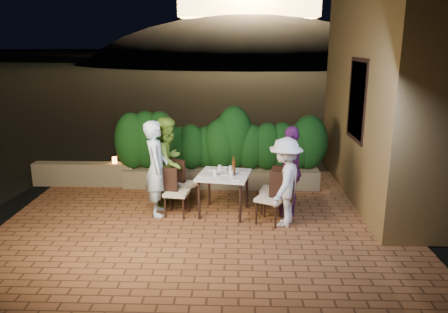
{
  "coord_description": "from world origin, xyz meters",
  "views": [
    {
      "loc": [
        0.56,
        -6.75,
        3.05
      ],
      "look_at": [
        0.31,
        0.86,
        1.05
      ],
      "focal_mm": 35.0,
      "sensor_mm": 36.0,
      "label": 1
    }
  ],
  "objects_px": {
    "chair_left_front": "(177,192)",
    "diner_purple": "(291,171)",
    "dining_table": "(224,194)",
    "chair_left_back": "(184,183)",
    "parapet_lamp": "(115,160)",
    "chair_right_back": "(273,189)",
    "beer_bottle": "(234,166)",
    "diner_blue": "(156,168)",
    "chair_right_front": "(270,197)",
    "diner_green": "(168,161)",
    "bowl": "(223,169)",
    "diner_white": "(285,182)"
  },
  "relations": [
    {
      "from": "diner_green",
      "to": "diner_purple",
      "type": "bearing_deg",
      "value": -83.64
    },
    {
      "from": "dining_table",
      "to": "beer_bottle",
      "type": "distance_m",
      "value": 0.57
    },
    {
      "from": "chair_left_front",
      "to": "beer_bottle",
      "type": "bearing_deg",
      "value": 14.17
    },
    {
      "from": "beer_bottle",
      "to": "diner_white",
      "type": "relative_size",
      "value": 0.22
    },
    {
      "from": "dining_table",
      "to": "chair_left_front",
      "type": "height_order",
      "value": "chair_left_front"
    },
    {
      "from": "chair_left_front",
      "to": "diner_purple",
      "type": "relative_size",
      "value": 0.54
    },
    {
      "from": "chair_left_back",
      "to": "diner_purple",
      "type": "bearing_deg",
      "value": 25.12
    },
    {
      "from": "beer_bottle",
      "to": "chair_right_back",
      "type": "xyz_separation_m",
      "value": [
        0.72,
        0.08,
        -0.47
      ]
    },
    {
      "from": "chair_left_back",
      "to": "parapet_lamp",
      "type": "height_order",
      "value": "chair_left_back"
    },
    {
      "from": "chair_right_front",
      "to": "diner_purple",
      "type": "distance_m",
      "value": 0.69
    },
    {
      "from": "chair_left_back",
      "to": "chair_right_front",
      "type": "height_order",
      "value": "chair_right_front"
    },
    {
      "from": "chair_right_back",
      "to": "parapet_lamp",
      "type": "distance_m",
      "value": 3.63
    },
    {
      "from": "chair_left_front",
      "to": "chair_left_back",
      "type": "distance_m",
      "value": 0.49
    },
    {
      "from": "beer_bottle",
      "to": "chair_left_front",
      "type": "relative_size",
      "value": 0.38
    },
    {
      "from": "diner_blue",
      "to": "diner_purple",
      "type": "distance_m",
      "value": 2.41
    },
    {
      "from": "diner_blue",
      "to": "diner_white",
      "type": "relative_size",
      "value": 1.13
    },
    {
      "from": "chair_left_front",
      "to": "diner_green",
      "type": "bearing_deg",
      "value": 119.94
    },
    {
      "from": "chair_right_back",
      "to": "diner_green",
      "type": "relative_size",
      "value": 0.53
    },
    {
      "from": "beer_bottle",
      "to": "diner_green",
      "type": "relative_size",
      "value": 0.2
    },
    {
      "from": "dining_table",
      "to": "chair_right_back",
      "type": "xyz_separation_m",
      "value": [
        0.89,
        0.06,
        0.07
      ]
    },
    {
      "from": "chair_right_back",
      "to": "diner_green",
      "type": "xyz_separation_m",
      "value": [
        -1.97,
        0.4,
        0.4
      ]
    },
    {
      "from": "diner_white",
      "to": "chair_left_back",
      "type": "bearing_deg",
      "value": -94.67
    },
    {
      "from": "chair_right_front",
      "to": "diner_green",
      "type": "relative_size",
      "value": 0.55
    },
    {
      "from": "diner_green",
      "to": "parapet_lamp",
      "type": "height_order",
      "value": "diner_green"
    },
    {
      "from": "beer_bottle",
      "to": "diner_blue",
      "type": "xyz_separation_m",
      "value": [
        -1.38,
        -0.06,
        -0.05
      ]
    },
    {
      "from": "chair_left_back",
      "to": "diner_purple",
      "type": "relative_size",
      "value": 0.55
    },
    {
      "from": "diner_purple",
      "to": "beer_bottle",
      "type": "bearing_deg",
      "value": -83.63
    },
    {
      "from": "dining_table",
      "to": "chair_left_back",
      "type": "xyz_separation_m",
      "value": [
        -0.77,
        0.37,
        0.07
      ]
    },
    {
      "from": "diner_blue",
      "to": "diner_purple",
      "type": "relative_size",
      "value": 1.06
    },
    {
      "from": "dining_table",
      "to": "diner_green",
      "type": "xyz_separation_m",
      "value": [
        -1.08,
        0.47,
        0.47
      ]
    },
    {
      "from": "diner_purple",
      "to": "parapet_lamp",
      "type": "distance_m",
      "value": 3.93
    },
    {
      "from": "diner_white",
      "to": "diner_purple",
      "type": "xyz_separation_m",
      "value": [
        0.15,
        0.53,
        0.05
      ]
    },
    {
      "from": "diner_blue",
      "to": "diner_green",
      "type": "distance_m",
      "value": 0.56
    },
    {
      "from": "dining_table",
      "to": "diner_white",
      "type": "distance_m",
      "value": 1.22
    },
    {
      "from": "diner_white",
      "to": "diner_purple",
      "type": "height_order",
      "value": "diner_purple"
    },
    {
      "from": "chair_right_back",
      "to": "bowl",
      "type": "bearing_deg",
      "value": 1.14
    },
    {
      "from": "beer_bottle",
      "to": "chair_right_front",
      "type": "bearing_deg",
      "value": -32.62
    },
    {
      "from": "chair_left_back",
      "to": "diner_white",
      "type": "relative_size",
      "value": 0.58
    },
    {
      "from": "parapet_lamp",
      "to": "chair_right_back",
      "type": "bearing_deg",
      "value": -23.99
    },
    {
      "from": "diner_purple",
      "to": "dining_table",
      "type": "bearing_deg",
      "value": -85.01
    },
    {
      "from": "beer_bottle",
      "to": "parapet_lamp",
      "type": "bearing_deg",
      "value": 149.03
    },
    {
      "from": "beer_bottle",
      "to": "dining_table",
      "type": "bearing_deg",
      "value": 173.82
    },
    {
      "from": "chair_right_front",
      "to": "beer_bottle",
      "type": "bearing_deg",
      "value": -5.76
    },
    {
      "from": "bowl",
      "to": "diner_white",
      "type": "relative_size",
      "value": 0.11
    },
    {
      "from": "chair_right_front",
      "to": "chair_right_back",
      "type": "height_order",
      "value": "chair_right_front"
    },
    {
      "from": "diner_green",
      "to": "diner_white",
      "type": "xyz_separation_m",
      "value": [
        2.12,
        -0.96,
        -0.08
      ]
    },
    {
      "from": "dining_table",
      "to": "beer_bottle",
      "type": "xyz_separation_m",
      "value": [
        0.18,
        -0.02,
        0.54
      ]
    },
    {
      "from": "chair_right_back",
      "to": "beer_bottle",
      "type": "bearing_deg",
      "value": 21.32
    },
    {
      "from": "dining_table",
      "to": "bowl",
      "type": "xyz_separation_m",
      "value": [
        -0.02,
        0.28,
        0.4
      ]
    },
    {
      "from": "chair_left_front",
      "to": "chair_right_front",
      "type": "height_order",
      "value": "chair_right_front"
    }
  ]
}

